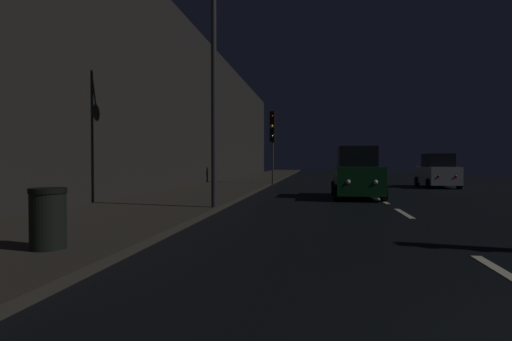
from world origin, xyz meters
TOP-DOWN VIEW (x-y plane):
  - ground at (0.00, 24.50)m, footprint 27.50×84.00m
  - sidewalk_left at (-7.55, 24.50)m, footprint 4.40×84.00m
  - building_facade_left at (-10.15, 21.00)m, footprint 0.80×63.00m
  - lane_centerline at (0.00, 8.52)m, footprint 0.16×12.33m
  - traffic_light_far_left at (-5.26, 22.77)m, footprint 0.38×0.49m
  - streetlamp_overhead at (-5.02, 8.89)m, footprint 1.70×0.44m
  - trash_bin_curbside at (-6.51, 2.97)m, footprint 0.55×0.55m
  - car_approaching_headlights at (-0.86, 14.48)m, footprint 1.94×4.20m
  - car_parked_right_far at (4.45, 22.26)m, footprint 1.80×3.89m

SIDE VIEW (x-z plane):
  - ground at x=0.00m, z-range -0.02..0.00m
  - lane_centerline at x=0.00m, z-range 0.00..0.01m
  - sidewalk_left at x=-7.55m, z-range 0.00..0.15m
  - trash_bin_curbside at x=-6.51m, z-range 0.15..1.08m
  - car_parked_right_far at x=4.45m, z-range -0.08..1.87m
  - car_approaching_headlights at x=-0.86m, z-range -0.09..2.02m
  - traffic_light_far_left at x=-5.26m, z-range 1.04..5.70m
  - building_facade_left at x=-10.15m, z-range 0.00..9.61m
  - streetlamp_overhead at x=-5.02m, z-range 1.22..9.22m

